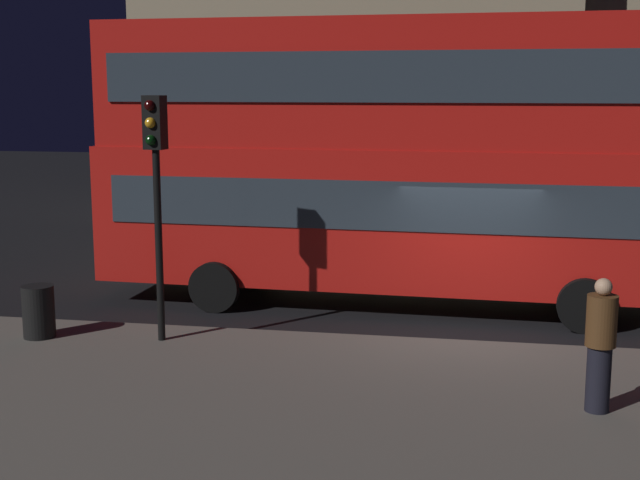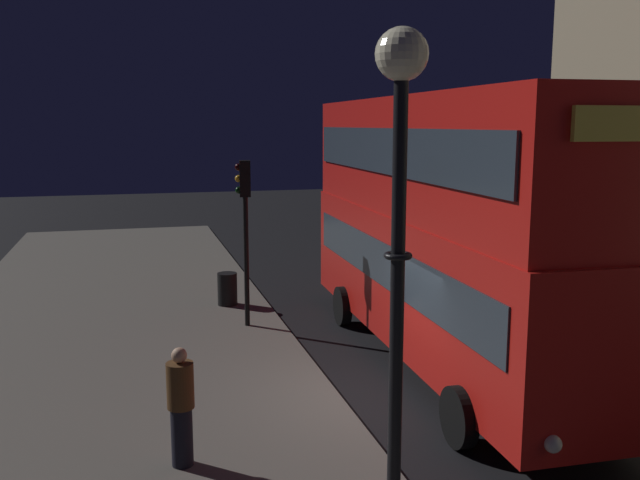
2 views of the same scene
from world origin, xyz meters
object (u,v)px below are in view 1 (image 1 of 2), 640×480
at_px(double_decker_bus, 384,151).
at_px(traffic_light_near_kerb, 156,167).
at_px(pedestrian, 600,344).
at_px(litter_bin, 39,311).

relative_size(double_decker_bus, traffic_light_near_kerb, 2.82).
relative_size(pedestrian, litter_bin, 2.00).
bearing_deg(litter_bin, double_decker_bus, 35.20).
height_order(double_decker_bus, pedestrian, double_decker_bus).
bearing_deg(litter_bin, pedestrian, -11.94).
bearing_deg(traffic_light_near_kerb, litter_bin, -167.06).
relative_size(traffic_light_near_kerb, pedestrian, 2.28).
bearing_deg(litter_bin, traffic_light_near_kerb, 5.00).
bearing_deg(double_decker_bus, pedestrian, -56.94).
bearing_deg(pedestrian, litter_bin, 54.50).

